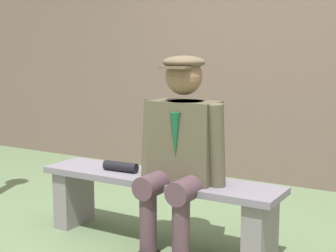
# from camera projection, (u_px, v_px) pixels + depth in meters

# --- Properties ---
(ground_plane) EXTENTS (30.00, 30.00, 0.00)m
(ground_plane) POSITION_uv_depth(u_px,v_px,m) (157.00, 242.00, 3.51)
(ground_plane) COLOR #5F7651
(bench) EXTENTS (1.73, 0.38, 0.47)m
(bench) POSITION_uv_depth(u_px,v_px,m) (157.00, 198.00, 3.46)
(bench) COLOR slate
(bench) RESTS_ON ground
(seated_man) EXTENTS (0.60, 0.56, 1.28)m
(seated_man) POSITION_uv_depth(u_px,v_px,m) (181.00, 146.00, 3.24)
(seated_man) COLOR brown
(seated_man) RESTS_ON ground
(rolled_magazine) EXTENTS (0.26, 0.08, 0.07)m
(rolled_magazine) POSITION_uv_depth(u_px,v_px,m) (121.00, 167.00, 3.57)
(rolled_magazine) COLOR black
(rolled_magazine) RESTS_ON bench
(stadium_wall) EXTENTS (12.00, 0.24, 2.16)m
(stadium_wall) POSITION_uv_depth(u_px,v_px,m) (264.00, 73.00, 5.06)
(stadium_wall) COLOR #715D53
(stadium_wall) RESTS_ON ground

